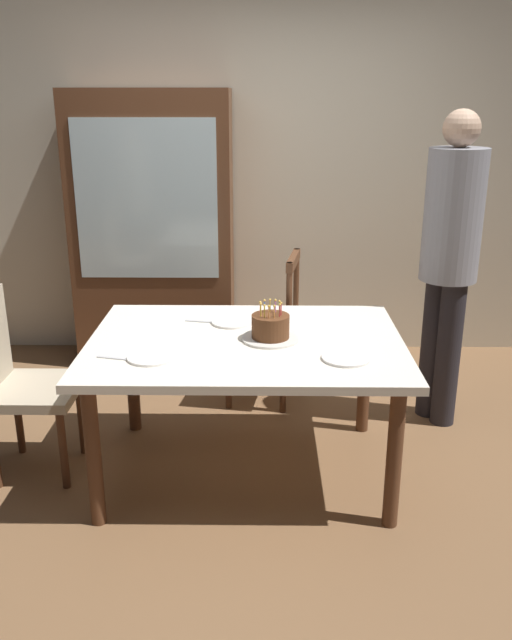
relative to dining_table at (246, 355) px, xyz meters
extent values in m
plane|color=brown|center=(0.00, 0.00, -0.65)|extent=(6.40, 6.40, 0.00)
cube|color=beige|center=(0.00, 1.85, 0.65)|extent=(6.40, 0.10, 2.60)
cube|color=silver|center=(0.00, 0.00, 0.06)|extent=(1.53, 1.10, 0.04)
cylinder|color=#56331E|center=(-0.66, -0.45, -0.30)|extent=(0.07, 0.07, 0.69)
cylinder|color=#56331E|center=(0.66, -0.45, -0.30)|extent=(0.07, 0.07, 0.69)
cylinder|color=#56331E|center=(-0.66, 0.45, -0.30)|extent=(0.07, 0.07, 0.69)
cylinder|color=#56331E|center=(0.66, 0.45, -0.30)|extent=(0.07, 0.07, 0.69)
cylinder|color=silver|center=(0.12, 0.00, 0.09)|extent=(0.28, 0.28, 0.01)
cylinder|color=#563019|center=(0.12, 0.00, 0.15)|extent=(0.18, 0.18, 0.11)
cylinder|color=#E54C4C|center=(0.17, 0.00, 0.23)|extent=(0.01, 0.01, 0.05)
sphere|color=#FFC64C|center=(0.17, 0.00, 0.27)|extent=(0.01, 0.01, 0.01)
cylinder|color=#66CC72|center=(0.16, 0.03, 0.23)|extent=(0.01, 0.01, 0.05)
sphere|color=#FFC64C|center=(0.16, 0.03, 0.27)|extent=(0.01, 0.01, 0.01)
cylinder|color=#D872CC|center=(0.14, 0.05, 0.23)|extent=(0.01, 0.01, 0.05)
sphere|color=#FFC64C|center=(0.14, 0.05, 0.27)|extent=(0.01, 0.01, 0.01)
cylinder|color=yellow|center=(0.12, 0.05, 0.23)|extent=(0.01, 0.01, 0.05)
sphere|color=#FFC64C|center=(0.12, 0.05, 0.27)|extent=(0.01, 0.01, 0.01)
cylinder|color=#4C7FE5|center=(0.09, 0.04, 0.23)|extent=(0.01, 0.01, 0.05)
sphere|color=#FFC64C|center=(0.09, 0.04, 0.27)|extent=(0.01, 0.01, 0.01)
cylinder|color=#E54C4C|center=(0.07, 0.01, 0.23)|extent=(0.01, 0.01, 0.05)
sphere|color=#FFC64C|center=(0.07, 0.01, 0.27)|extent=(0.01, 0.01, 0.01)
cylinder|color=yellow|center=(0.07, -0.02, 0.23)|extent=(0.01, 0.01, 0.05)
sphere|color=#FFC64C|center=(0.07, -0.02, 0.27)|extent=(0.01, 0.01, 0.01)
cylinder|color=yellow|center=(0.09, -0.04, 0.23)|extent=(0.01, 0.01, 0.05)
sphere|color=#FFC64C|center=(0.09, -0.04, 0.27)|extent=(0.01, 0.01, 0.01)
cylinder|color=#F2994C|center=(0.11, -0.05, 0.23)|extent=(0.01, 0.01, 0.05)
sphere|color=#FFC64C|center=(0.11, -0.05, 0.27)|extent=(0.01, 0.01, 0.01)
cylinder|color=#F2994C|center=(0.14, -0.05, 0.23)|extent=(0.01, 0.01, 0.05)
sphere|color=#FFC64C|center=(0.14, -0.05, 0.27)|extent=(0.01, 0.01, 0.01)
cylinder|color=#E54C4C|center=(0.16, -0.02, 0.23)|extent=(0.01, 0.01, 0.05)
sphere|color=#FFC64C|center=(0.16, -0.02, 0.27)|extent=(0.01, 0.01, 0.01)
cylinder|color=white|center=(-0.42, -0.25, 0.09)|extent=(0.22, 0.22, 0.01)
cylinder|color=white|center=(-0.08, 0.25, 0.09)|extent=(0.22, 0.22, 0.01)
cylinder|color=white|center=(0.46, -0.25, 0.09)|extent=(0.22, 0.22, 0.01)
cube|color=silver|center=(-0.58, -0.26, 0.08)|extent=(0.18, 0.06, 0.01)
cube|color=silver|center=(-0.24, 0.26, 0.08)|extent=(0.18, 0.05, 0.01)
cube|color=beige|center=(0.07, 0.87, -0.20)|extent=(0.50, 0.50, 0.05)
cylinder|color=#56331E|center=(-0.08, 1.06, -0.43)|extent=(0.04, 0.04, 0.42)
cylinder|color=#56331E|center=(-0.13, 0.73, -0.43)|extent=(0.04, 0.04, 0.42)
cylinder|color=#56331E|center=(0.26, 1.01, -0.43)|extent=(0.04, 0.04, 0.42)
cylinder|color=#56331E|center=(0.21, 0.67, -0.43)|extent=(0.04, 0.04, 0.42)
cylinder|color=#56331E|center=(0.29, 1.02, 0.05)|extent=(0.04, 0.04, 0.50)
cylinder|color=#56331E|center=(0.23, 0.66, 0.05)|extent=(0.04, 0.04, 0.50)
cube|color=#56331E|center=(0.26, 0.84, 0.27)|extent=(0.10, 0.40, 0.06)
cube|color=tan|center=(-1.06, 0.00, -0.20)|extent=(0.44, 0.44, 0.05)
cylinder|color=#56331E|center=(-0.89, -0.17, -0.43)|extent=(0.04, 0.04, 0.42)
cylinder|color=#56331E|center=(-0.89, 0.17, -0.43)|extent=(0.04, 0.04, 0.42)
cylinder|color=#56331E|center=(-1.23, 0.17, -0.43)|extent=(0.04, 0.04, 0.42)
cylinder|color=#262328|center=(1.09, 0.67, -0.21)|extent=(0.14, 0.14, 0.87)
cylinder|color=#262328|center=(1.16, 0.55, -0.21)|extent=(0.14, 0.14, 0.87)
cylinder|color=gray|center=(1.12, 0.61, 0.58)|extent=(0.32, 0.32, 0.72)
sphere|color=#D8AD8C|center=(1.12, 0.61, 1.04)|extent=(0.20, 0.20, 0.20)
cube|color=#56331E|center=(-0.69, 1.56, 0.30)|extent=(1.10, 0.44, 1.90)
cube|color=silver|center=(-0.69, 1.34, 0.55)|extent=(0.94, 0.01, 1.04)
camera|label=1|loc=(0.09, -2.99, 1.20)|focal=36.87mm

